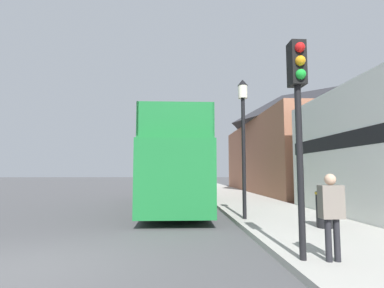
{
  "coord_description": "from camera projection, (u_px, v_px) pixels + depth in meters",
  "views": [
    {
      "loc": [
        2.77,
        -5.49,
        1.71
      ],
      "look_at": [
        3.47,
        7.19,
        2.9
      ],
      "focal_mm": 28.0,
      "sensor_mm": 36.0,
      "label": 1
    }
  ],
  "objects": [
    {
      "name": "parked_car_ahead_of_bus",
      "position": [
        186.0,
        186.0,
        23.45
      ],
      "size": [
        2.06,
        4.11,
        1.36
      ],
      "rotation": [
        0.0,
        0.0,
        0.06
      ],
      "color": "black",
      "rests_on": "ground_plane"
    },
    {
      "name": "litter_bin",
      "position": [
        324.0,
        209.0,
        8.49
      ],
      "size": [
        0.48,
        0.48,
        1.0
      ],
      "color": "black",
      "rests_on": "sidewalk"
    },
    {
      "name": "ground_plane",
      "position": [
        143.0,
        192.0,
        26.03
      ],
      "size": [
        144.0,
        144.0,
        0.0
      ],
      "primitive_type": "plane",
      "color": "#4C4C4F"
    },
    {
      "name": "lamp_post_nearest",
      "position": [
        243.0,
        122.0,
        10.31
      ],
      "size": [
        0.35,
        0.35,
        4.79
      ],
      "color": "black",
      "rests_on": "sidewalk"
    },
    {
      "name": "lamp_post_second",
      "position": [
        212.0,
        143.0,
        19.54
      ],
      "size": [
        0.35,
        0.35,
        5.06
      ],
      "color": "black",
      "rests_on": "sidewalk"
    },
    {
      "name": "brick_terrace_rear",
      "position": [
        283.0,
        144.0,
        24.5
      ],
      "size": [
        6.0,
        16.84,
        8.04
      ],
      "color": "#9E664C",
      "rests_on": "ground_plane"
    },
    {
      "name": "tour_bus",
      "position": [
        176.0,
        170.0,
        14.67
      ],
      "size": [
        2.64,
        11.17,
        3.97
      ],
      "rotation": [
        0.0,
        0.0,
        -0.01
      ],
      "color": "#1E7A38",
      "rests_on": "ground_plane"
    },
    {
      "name": "pedestrian_nearest",
      "position": [
        331.0,
        208.0,
        5.34
      ],
      "size": [
        0.4,
        0.22,
        1.54
      ],
      "color": "#232328",
      "rests_on": "sidewalk"
    },
    {
      "name": "sidewalk",
      "position": [
        225.0,
        193.0,
        23.41
      ],
      "size": [
        3.82,
        108.0,
        0.14
      ],
      "color": "#ADAAA3",
      "rests_on": "ground_plane"
    },
    {
      "name": "traffic_signal",
      "position": [
        298.0,
        98.0,
        5.6
      ],
      "size": [
        0.28,
        0.42,
        4.04
      ],
      "color": "black",
      "rests_on": "sidewalk"
    }
  ]
}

